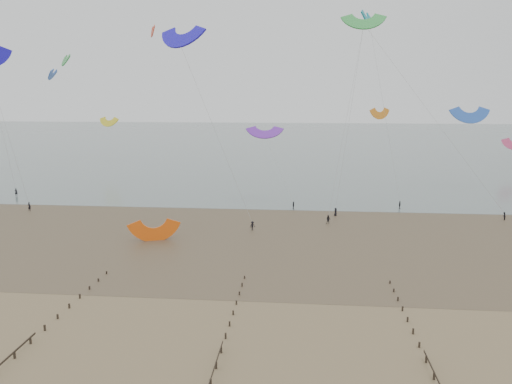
% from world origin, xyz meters
% --- Properties ---
extents(ground, '(500.00, 500.00, 0.00)m').
position_xyz_m(ground, '(0.00, 0.00, 0.00)').
color(ground, brown).
rests_on(ground, ground).
extents(sea_and_shore, '(500.00, 665.00, 0.03)m').
position_xyz_m(sea_and_shore, '(-4.08, 34.40, 0.01)').
color(sea_and_shore, '#475654').
rests_on(sea_and_shore, ground).
extents(kitesurfer_lead, '(0.73, 0.55, 1.78)m').
position_xyz_m(kitesurfer_lead, '(-42.80, 44.72, 0.89)').
color(kitesurfer_lead, black).
rests_on(kitesurfer_lead, ground).
extents(kitesurfers, '(117.70, 24.87, 1.76)m').
position_xyz_m(kitesurfers, '(24.29, 48.79, 0.82)').
color(kitesurfers, black).
rests_on(kitesurfers, ground).
extents(grounded_kite, '(8.19, 7.24, 3.76)m').
position_xyz_m(grounded_kite, '(-12.13, 27.13, 0.00)').
color(grounded_kite, '#FF5D10').
rests_on(grounded_kite, ground).
extents(kites_airborne, '(241.95, 123.47, 44.48)m').
position_xyz_m(kites_airborne, '(-2.01, 90.78, 22.11)').
color(kites_airborne, red).
rests_on(kites_airborne, ground).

